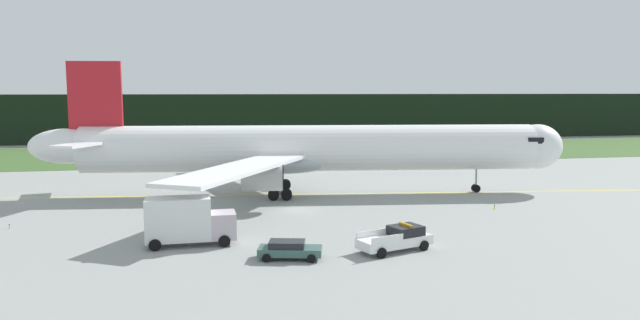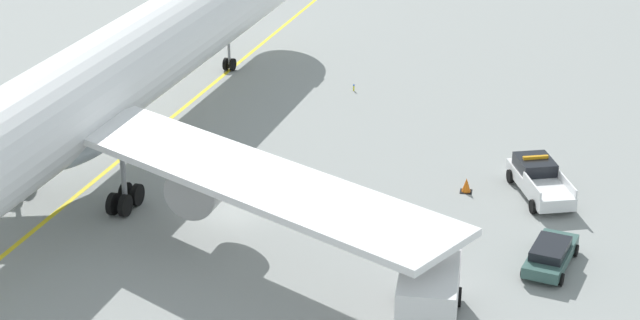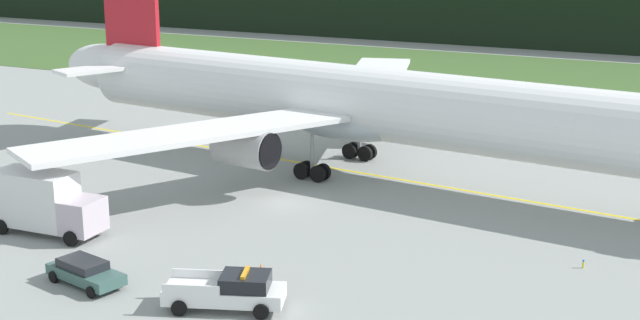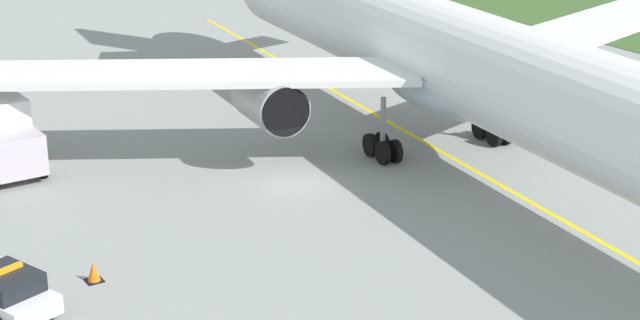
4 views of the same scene
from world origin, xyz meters
TOP-DOWN VIEW (x-y plane):
  - ground at (0.00, 0.00)m, footprint 320.00×320.00m
  - taxiway_centerline_main at (3.20, 8.41)m, footprint 80.83×9.84m
  - airliner at (2.60, 8.48)m, footprint 60.59×46.13m
  - apron_cone at (5.00, -12.16)m, footprint 0.66×0.66m
  - taxiway_edge_light_west at (-25.12, -3.40)m, footprint 0.12×0.12m

SIDE VIEW (x-z plane):
  - ground at x=0.00m, z-range 0.00..0.00m
  - taxiway_centerline_main at x=3.20m, z-range 0.00..0.01m
  - taxiway_edge_light_west at x=-25.12m, z-range 0.02..0.46m
  - apron_cone at x=5.00m, z-range -0.01..0.81m
  - airliner at x=2.60m, z-range -2.31..12.69m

